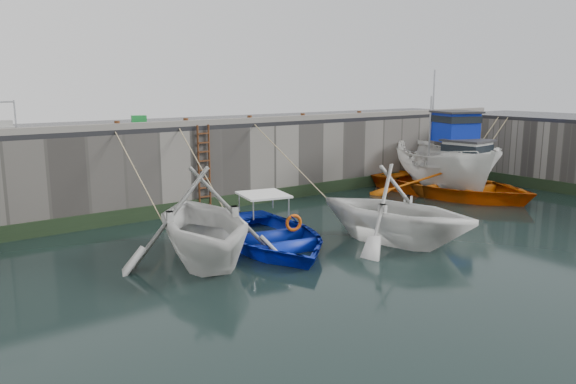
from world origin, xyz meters
TOP-DOWN VIEW (x-y plane):
  - ground at (0.00, 0.00)m, footprint 120.00×120.00m
  - quay_back at (0.00, 12.50)m, footprint 30.00×5.00m
  - road_back at (0.00, 12.50)m, footprint 30.00×5.00m
  - kerb_back at (0.00, 10.15)m, footprint 30.00×0.30m
  - algae_back at (0.00, 9.96)m, footprint 30.00×0.08m
  - ladder at (-2.00, 9.91)m, footprint 0.51×0.08m
  - boat_near_white at (-4.78, 4.90)m, footprint 5.86×6.37m
  - boat_near_white_rope at (-4.78, 8.70)m, footprint 0.04×3.68m
  - boat_near_blue at (-2.57, 4.93)m, footprint 5.05×6.26m
  - boat_near_blue_rope at (-2.57, 8.71)m, footprint 0.04×3.66m
  - boat_near_blacktrim at (0.63, 3.04)m, footprint 5.45×5.92m
  - boat_near_blacktrim_rope at (0.63, 7.77)m, footprint 0.04×5.16m
  - boat_far_white at (8.35, 7.21)m, footprint 4.55×7.15m
  - boat_far_orange at (7.83, 6.42)m, footprint 5.86×7.66m
  - fish_crate at (-3.46, 12.22)m, footprint 0.63×0.54m
  - bollard_a at (-5.00, 10.25)m, footprint 0.18×0.18m
  - bollard_b at (-2.50, 10.25)m, footprint 0.18×0.18m
  - bollard_c at (0.20, 10.25)m, footprint 0.18×0.18m
  - bollard_d at (2.80, 10.25)m, footprint 0.18×0.18m
  - bollard_e at (6.00, 10.25)m, footprint 0.18×0.18m

SIDE VIEW (x-z plane):
  - ground at x=0.00m, z-range 0.00..0.00m
  - boat_near_white at x=-4.78m, z-range -1.41..1.41m
  - boat_near_white_rope at x=-4.78m, z-range -1.55..1.55m
  - boat_near_blue at x=-2.57m, z-range -0.57..0.57m
  - boat_near_blue_rope at x=-2.57m, z-range -1.55..1.55m
  - boat_near_blacktrim at x=0.63m, z-range -1.31..1.31m
  - boat_near_blacktrim_rope at x=0.63m, z-range -1.55..1.55m
  - algae_back at x=0.00m, z-range 0.00..0.50m
  - boat_far_orange at x=7.83m, z-range -1.76..2.71m
  - boat_far_white at x=8.35m, z-range -1.71..3.88m
  - quay_back at x=0.00m, z-range 0.00..3.00m
  - ladder at x=-2.00m, z-range -0.01..3.19m
  - road_back at x=0.00m, z-range 3.00..3.16m
  - kerb_back at x=0.00m, z-range 3.16..3.36m
  - bollard_a at x=-5.00m, z-range 3.16..3.44m
  - bollard_b at x=-2.50m, z-range 3.16..3.44m
  - bollard_c at x=0.20m, z-range 3.16..3.44m
  - bollard_d at x=2.80m, z-range 3.16..3.44m
  - bollard_e at x=6.00m, z-range 3.16..3.44m
  - fish_crate at x=-3.46m, z-range 3.16..3.48m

